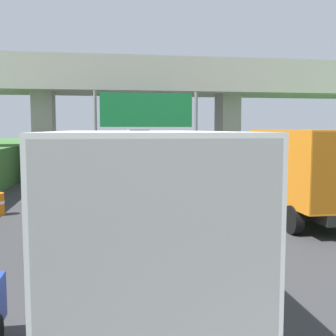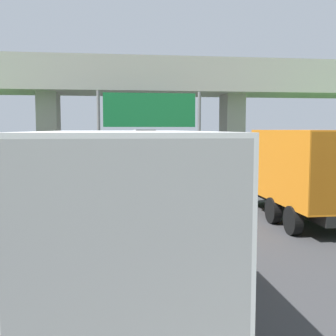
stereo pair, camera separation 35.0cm
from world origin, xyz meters
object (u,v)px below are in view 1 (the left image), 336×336
(truck_silver, at_px, (137,142))
(truck_orange, at_px, (294,169))
(overhead_highway_sign, at_px, (147,117))
(truck_black, at_px, (133,219))
(car_green, at_px, (161,150))

(truck_silver, height_order, truck_orange, same)
(overhead_highway_sign, distance_m, truck_black, 16.53)
(truck_black, bearing_deg, truck_orange, 49.54)
(truck_silver, bearing_deg, car_green, 27.95)
(overhead_highway_sign, bearing_deg, car_green, 80.43)
(overhead_highway_sign, bearing_deg, truck_orange, -59.84)
(overhead_highway_sign, bearing_deg, truck_silver, 86.56)
(truck_orange, height_order, car_green, truck_orange)
(truck_orange, bearing_deg, car_green, 90.09)
(overhead_highway_sign, xyz_separation_m, truck_black, (-1.91, -16.27, -2.22))
(truck_silver, relative_size, car_green, 1.78)
(truck_orange, bearing_deg, overhead_highway_sign, 120.16)
(overhead_highway_sign, relative_size, truck_black, 0.81)
(truck_black, bearing_deg, overhead_highway_sign, 83.30)
(truck_silver, xyz_separation_m, truck_black, (-3.52, -42.99, 0.00))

